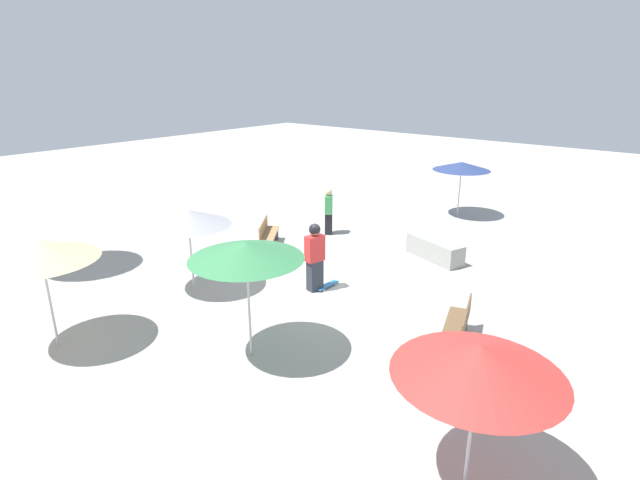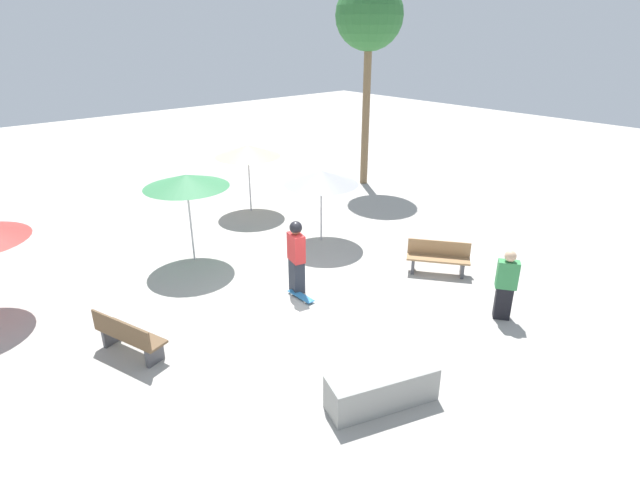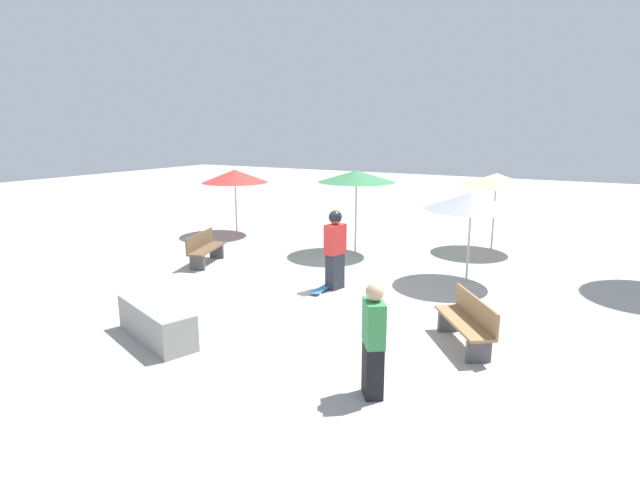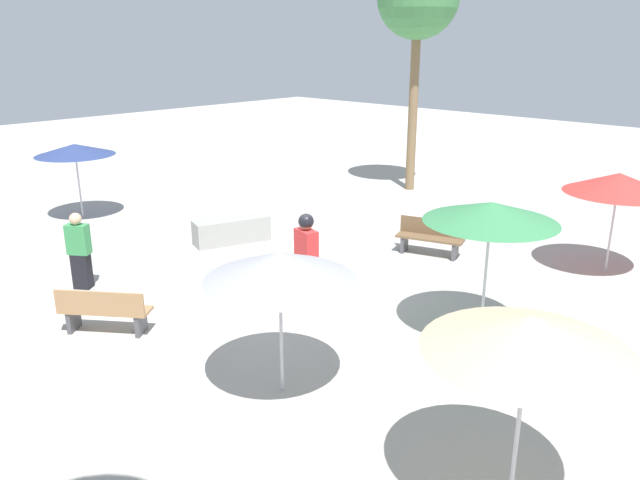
# 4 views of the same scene
# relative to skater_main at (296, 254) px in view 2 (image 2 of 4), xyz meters

# --- Properties ---
(ground_plane) EXTENTS (60.00, 60.00, 0.00)m
(ground_plane) POSITION_rel_skater_main_xyz_m (0.84, -0.42, -0.98)
(ground_plane) COLOR #ADA8A0
(skater_main) EXTENTS (0.53, 0.38, 1.82)m
(skater_main) POSITION_rel_skater_main_xyz_m (0.00, 0.00, 0.00)
(skater_main) COLOR #282D38
(skater_main) RESTS_ON ground_plane
(skateboard) EXTENTS (0.80, 0.21, 0.07)m
(skateboard) POSITION_rel_skater_main_xyz_m (0.33, -0.15, -0.92)
(skateboard) COLOR teal
(skateboard) RESTS_ON ground_plane
(concrete_ledge) EXTENTS (1.21, 2.01, 0.63)m
(concrete_ledge) POSITION_rel_skater_main_xyz_m (4.03, -1.39, -0.67)
(concrete_ledge) COLOR gray
(concrete_ledge) RESTS_ON ground_plane
(bench_near) EXTENTS (1.66, 0.90, 0.85)m
(bench_near) POSITION_rel_skater_main_xyz_m (-0.17, -4.07, -0.56)
(bench_near) COLOR #47474C
(bench_near) RESTS_ON ground_plane
(bench_far) EXTENTS (1.55, 1.31, 0.85)m
(bench_far) POSITION_rel_skater_main_xyz_m (1.65, 3.38, -0.56)
(bench_far) COLOR #47474C
(bench_far) RESTS_ON ground_plane
(shade_umbrella_grey) EXTENTS (2.18, 2.18, 2.17)m
(shade_umbrella_grey) POSITION_rel_skater_main_xyz_m (-1.97, 2.53, 0.98)
(shade_umbrella_grey) COLOR #B7B7BC
(shade_umbrella_grey) RESTS_ON ground_plane
(shade_umbrella_tan) EXTENTS (2.21, 2.21, 2.33)m
(shade_umbrella_tan) POSITION_rel_skater_main_xyz_m (-5.56, 2.42, 1.14)
(shade_umbrella_tan) COLOR #B7B7BC
(shade_umbrella_tan) RESTS_ON ground_plane
(shade_umbrella_green) EXTENTS (2.23, 2.23, 2.44)m
(shade_umbrella_green) POSITION_rel_skater_main_xyz_m (-3.25, -1.03, 1.28)
(shade_umbrella_green) COLOR #B7B7BC
(shade_umbrella_green) RESTS_ON ground_plane
(palm_tree_center_right) EXTENTS (2.50, 2.50, 7.58)m
(palm_tree_center_right) POSITION_rel_skater_main_xyz_m (-5.33, 7.83, 5.24)
(palm_tree_center_right) COLOR brown
(palm_tree_center_right) RESTS_ON ground_plane
(bystander_watching) EXTENTS (0.50, 0.46, 1.62)m
(bystander_watching) POSITION_rel_skater_main_xyz_m (3.93, 2.65, -0.17)
(bystander_watching) COLOR black
(bystander_watching) RESTS_ON ground_plane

